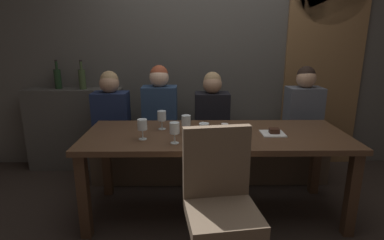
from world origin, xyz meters
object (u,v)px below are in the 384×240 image
wine_glass_far_left (174,129)px  dining_table (215,143)px  wine_bottle_dark_red (58,78)px  wine_glass_near_left (162,117)px  chair_near_side (220,195)px  wine_glass_end_right (186,121)px  wine_glass_center_back (204,130)px  dessert_plate (273,133)px  diner_far_end (212,108)px  diner_bearded (160,105)px  diner_redhead (111,109)px  wine_bottle_pale_label (82,78)px  espresso_cup (225,128)px  diner_near_end (304,106)px  wine_glass_end_left (142,125)px  wine_glass_near_right (241,132)px  banquette_bench (209,158)px

wine_glass_far_left → dining_table: bearing=36.3°
wine_bottle_dark_red → wine_glass_near_left: wine_bottle_dark_red is taller
chair_near_side → wine_glass_end_right: 0.79m
wine_glass_center_back → dessert_plate: wine_glass_center_back is taller
diner_far_end → wine_glass_center_back: diner_far_end is taller
wine_glass_center_back → wine_glass_far_left: size_ratio=1.00×
diner_bearded → wine_glass_far_left: bearing=-78.5°
diner_redhead → wine_bottle_pale_label: 0.59m
dining_table → diner_redhead: bearing=147.0°
chair_near_side → wine_bottle_pale_label: size_ratio=3.01×
wine_glass_center_back → espresso_cup: wine_glass_center_back is taller
wine_glass_near_left → diner_near_end: bearing=20.9°
wine_glass_near_left → espresso_cup: bearing=-6.1°
dining_table → wine_bottle_dark_red: bearing=148.4°
wine_glass_end_right → dessert_plate: size_ratio=0.86×
wine_glass_far_left → espresso_cup: (0.42, 0.32, -0.09)m
diner_near_end → wine_glass_center_back: (-1.10, -0.95, 0.03)m
wine_glass_center_back → wine_glass_end_right: bearing=119.0°
wine_glass_far_left → wine_glass_end_left: 0.27m
chair_near_side → diner_bearded: 1.54m
dessert_plate → espresso_cup: bearing=165.8°
diner_redhead → wine_glass_near_right: bearing=-40.3°
banquette_bench → diner_bearded: size_ratio=3.14×
wine_glass_end_right → wine_glass_near_right: 0.51m
diner_near_end → wine_glass_center_back: 1.45m
diner_redhead → wine_glass_far_left: diner_redhead is taller
wine_glass_end_right → wine_bottle_dark_red: bearing=143.6°
wine_bottle_pale_label → wine_glass_end_left: (0.83, -1.17, -0.21)m
banquette_bench → diner_near_end: bearing=-1.1°
espresso_cup → diner_far_end: bearing=95.4°
wine_glass_near_left → wine_glass_end_left: (-0.13, -0.28, 0.00)m
banquette_bench → wine_glass_end_right: (-0.25, -0.73, 0.63)m
banquette_bench → wine_glass_near_left: bearing=-128.9°
espresso_cup → diner_redhead: bearing=151.7°
wine_glass_near_right → wine_glass_center_back: bearing=166.6°
diner_bearded → wine_glass_end_left: 0.87m
diner_near_end → wine_glass_near_right: 1.31m
diner_bearded → dessert_plate: diner_bearded is taller
dining_table → espresso_cup: 0.16m
dining_table → wine_glass_end_right: (-0.25, -0.03, 0.20)m
chair_near_side → wine_glass_end_right: bearing=107.3°
diner_far_end → wine_glass_center_back: 1.00m
wine_glass_end_right → dessert_plate: bearing=-0.3°
banquette_bench → espresso_cup: bearing=-82.5°
dining_table → diner_bearded: size_ratio=2.77×
wine_bottle_pale_label → wine_glass_center_back: size_ratio=1.99×
wine_glass_center_back → wine_glass_end_left: (-0.48, 0.12, 0.00)m
diner_far_end → diner_near_end: 0.96m
espresso_cup → banquette_bench: bearing=97.5°
diner_near_end → chair_near_side: bearing=-125.9°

